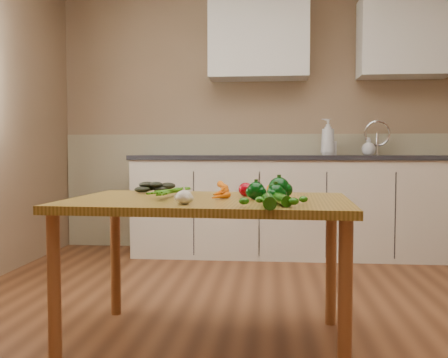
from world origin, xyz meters
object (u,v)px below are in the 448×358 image
tomato_a (246,189)px  tomato_c (280,189)px  carrot_bunch (205,191)px  zucchini_b (269,201)px  leafy_greens (155,184)px  soap_bottle_a (328,137)px  pepper_c (276,193)px  table (209,215)px  tomato_b (274,189)px  pepper_b (279,189)px  pepper_a (256,191)px  garlic_bulb (184,197)px  soap_bottle_c (369,146)px  soap_bottle_b (331,145)px  zucchini_a (282,199)px

tomato_a → tomato_c: bearing=1.6°
carrot_bunch → zucchini_b: (0.31, -0.41, -0.01)m
leafy_greens → carrot_bunch: bearing=-39.4°
soap_bottle_a → zucchini_b: 2.65m
pepper_c → carrot_bunch: bearing=150.8°
table → tomato_b: bearing=31.8°
pepper_c → pepper_b: bearing=82.6°
pepper_a → tomato_b: size_ratio=1.14×
pepper_b → tomato_c: bearing=87.0°
pepper_a → zucchini_b: (0.06, -0.32, -0.01)m
table → soap_bottle_a: 2.39m
carrot_bunch → pepper_b: size_ratio=2.39×
pepper_a → tomato_a: 0.19m
garlic_bulb → pepper_c: size_ratio=0.92×
zucchini_b → soap_bottle_c: bearing=71.2°
leafy_greens → pepper_b: pepper_b is taller
pepper_a → tomato_b: (0.08, 0.22, -0.01)m
soap_bottle_b → carrot_bunch: size_ratio=0.77×
carrot_bunch → zucchini_a: 0.47m
tomato_b → soap_bottle_c: bearing=67.3°
soap_bottle_a → zucchini_b: soap_bottle_a is taller
carrot_bunch → tomato_c: 0.38m
tomato_a → tomato_b: size_ratio=1.03×
zucchini_b → carrot_bunch: bearing=127.2°
soap_bottle_b → tomato_b: (-0.54, -2.13, -0.25)m
table → tomato_b: (0.31, 0.17, 0.11)m
pepper_c → tomato_b: pepper_c is taller
garlic_bulb → tomato_c: tomato_c is taller
leafy_greens → pepper_a: size_ratio=2.29×
pepper_a → tomato_a: (-0.06, 0.19, -0.01)m
pepper_b → pepper_c: (-0.02, -0.13, -0.01)m
tomato_c → zucchini_a: 0.41m
soap_bottle_a → leafy_greens: 2.25m
tomato_a → zucchini_a: 0.44m
soap_bottle_a → zucchini_b: (-0.52, -2.58, -0.33)m
garlic_bulb → zucchini_a: (0.41, 0.01, -0.01)m
soap_bottle_c → leafy_greens: 2.46m
soap_bottle_b → pepper_a: (-0.62, -2.35, -0.25)m
soap_bottle_b → pepper_c: (-0.53, -2.45, -0.25)m
soap_bottle_a → leafy_greens: bearing=-53.0°
garlic_bulb → tomato_c: bearing=45.6°
pepper_b → pepper_a: bearing=-166.7°
soap_bottle_b → zucchini_b: (-0.56, -2.67, -0.26)m
zucchini_a → tomato_b: bearing=94.0°
soap_bottle_b → zucchini_a: size_ratio=1.01×
leafy_greens → tomato_c: leafy_greens is taller
tomato_a → tomato_c: (0.17, 0.00, 0.00)m
pepper_c → zucchini_a: pepper_c is taller
soap_bottle_b → leafy_greens: 2.34m
soap_bottle_a → pepper_a: size_ratio=3.99×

